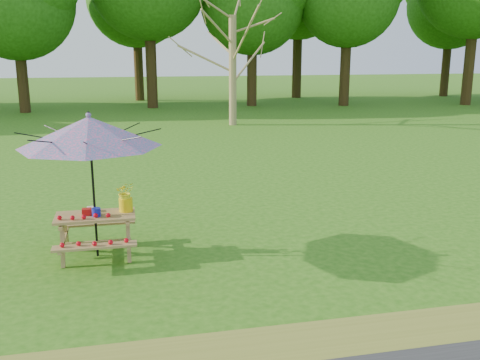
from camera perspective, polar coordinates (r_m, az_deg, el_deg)
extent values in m
plane|color=#286413|center=(8.31, -3.70, -8.42)|extent=(120.00, 120.00, 0.00)
cube|color=#96983C|center=(5.85, 0.72, -18.53)|extent=(120.00, 1.20, 0.01)
cylinder|color=#92764F|center=(22.96, -0.78, 11.53)|extent=(0.38, 0.38, 4.55)
cube|color=#A5854A|center=(8.50, -15.19, -3.72)|extent=(1.20, 0.62, 0.04)
cube|color=#A5854A|center=(8.07, -15.22, -6.84)|extent=(1.20, 0.22, 0.04)
cube|color=#A5854A|center=(9.11, -14.93, -4.45)|extent=(1.20, 0.22, 0.04)
cylinder|color=black|center=(8.38, -15.39, -0.62)|extent=(0.04, 0.04, 2.25)
cone|color=teal|center=(8.22, -15.75, 4.96)|extent=(2.15, 2.15, 0.45)
sphere|color=teal|center=(8.19, -15.86, 6.69)|extent=(0.08, 0.08, 0.08)
cube|color=red|center=(8.51, -16.03, -3.27)|extent=(0.14, 0.12, 0.10)
cylinder|color=#161CB3|center=(8.39, -15.07, -3.33)|extent=(0.13, 0.13, 0.13)
cube|color=white|center=(8.68, -15.59, -3.02)|extent=(0.13, 0.13, 0.07)
cylinder|color=yellow|center=(8.54, -12.08, -2.59)|extent=(0.21, 0.21, 0.21)
imported|color=yellow|center=(8.49, -12.15, -1.27)|extent=(0.31, 0.28, 0.32)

